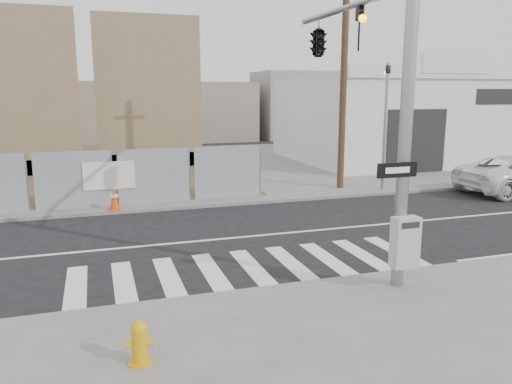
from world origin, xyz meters
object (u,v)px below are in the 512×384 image
object	(u,v)px
fire_hydrant	(139,343)
auto_shop	(395,119)
traffic_cone_d	(114,199)
signal_pole	(343,66)

from	to	relation	value
fire_hydrant	auto_shop	bearing A→B (deg)	46.66
auto_shop	traffic_cone_d	xyz separation A→B (m)	(-16.89, -8.75, -2.04)
signal_pole	fire_hydrant	xyz separation A→B (m)	(-5.47, -4.28, -4.32)
signal_pole	fire_hydrant	size ratio (longest dim) A/B	10.27
signal_pole	traffic_cone_d	bearing A→B (deg)	130.70
auto_shop	fire_hydrant	xyz separation A→B (m)	(-16.97, -19.29, -2.08)
auto_shop	traffic_cone_d	bearing A→B (deg)	-152.63
signal_pole	traffic_cone_d	distance (m)	9.31
fire_hydrant	traffic_cone_d	xyz separation A→B (m)	(0.08, 10.55, 0.04)
signal_pole	auto_shop	world-z (taller)	signal_pole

